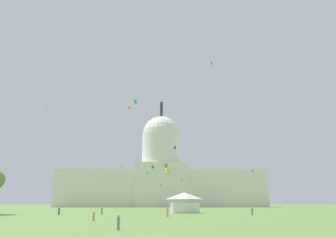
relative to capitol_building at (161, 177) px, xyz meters
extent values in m
cube|color=silver|center=(-30.48, 0.00, -6.60)|extent=(60.96, 22.47, 21.12)
cube|color=silver|center=(30.48, 0.00, -6.60)|extent=(60.96, 22.47, 21.12)
cube|color=silver|center=(0.00, 0.00, -4.60)|extent=(29.71, 24.72, 25.12)
cylinder|color=silver|center=(0.00, 0.00, 17.02)|extent=(23.06, 23.06, 18.13)
sphere|color=silver|center=(0.00, 0.00, 26.08)|extent=(22.62, 22.62, 22.62)
cylinder|color=#2D3833|center=(0.00, 0.00, 42.20)|extent=(1.80, 1.80, 9.62)
cube|color=white|center=(5.78, -116.96, -15.84)|extent=(7.26, 6.44, 2.65)
pyramid|color=white|center=(5.78, -116.96, -12.76)|extent=(7.62, 6.76, 1.75)
cylinder|color=#703D93|center=(-23.42, -129.30, -16.42)|extent=(0.51, 0.51, 1.49)
sphere|color=tan|center=(-23.42, -129.30, -15.57)|extent=(0.27, 0.27, 0.21)
cylinder|color=tan|center=(0.77, -142.29, -16.41)|extent=(0.49, 0.49, 1.52)
sphere|color=#A37556|center=(0.77, -142.29, -15.54)|extent=(0.30, 0.30, 0.23)
cylinder|color=tan|center=(-10.75, -155.85, -16.55)|extent=(0.42, 0.42, 1.24)
sphere|color=beige|center=(-10.75, -155.85, -15.80)|extent=(0.31, 0.31, 0.25)
cylinder|color=gray|center=(-4.97, -173.65, -16.52)|extent=(0.37, 0.37, 1.28)
sphere|color=tan|center=(-4.97, -173.65, -15.76)|extent=(0.28, 0.28, 0.25)
cylinder|color=gray|center=(-14.31, -126.28, -16.39)|extent=(0.49, 0.49, 1.54)
sphere|color=tan|center=(-14.31, -126.28, -15.50)|extent=(0.34, 0.34, 0.25)
cylinder|color=gray|center=(19.46, -132.73, -16.44)|extent=(0.53, 0.53, 1.45)
sphere|color=brown|center=(19.46, -132.73, -15.60)|extent=(0.33, 0.33, 0.24)
cube|color=#33BCDB|center=(-7.37, -23.83, 0.42)|extent=(1.42, 1.37, 0.71)
cube|color=#33BCDB|center=(-7.37, -23.83, 1.09)|extent=(1.42, 1.37, 0.71)
cylinder|color=teal|center=(-7.55, -23.83, -1.46)|extent=(0.35, 0.14, 3.29)
cube|color=green|center=(1.56, -81.45, -1.55)|extent=(1.26, 1.20, 0.75)
cube|color=green|center=(1.56, -81.45, -0.84)|extent=(1.26, 1.20, 0.75)
cylinder|color=green|center=(1.59, -81.45, -3.44)|extent=(0.43, 0.56, 3.31)
cube|color=pink|center=(-0.54, -36.95, -6.27)|extent=(1.34, 1.39, 0.69)
cube|color=pink|center=(-0.54, -36.95, -5.48)|extent=(1.34, 1.39, 0.69)
cylinder|color=pink|center=(-0.48, -36.95, -8.21)|extent=(0.10, 0.33, 3.39)
cube|color=#D1339E|center=(20.41, -76.55, 41.57)|extent=(0.71, 0.67, 1.30)
cube|color=yellow|center=(0.83, -140.46, -8.63)|extent=(1.02, 0.97, 0.60)
cube|color=yellow|center=(0.83, -140.46, -8.04)|extent=(1.02, 0.97, 0.60)
cylinder|color=yellow|center=(0.65, -140.46, -10.01)|extent=(0.36, 0.23, 2.38)
pyramid|color=black|center=(-17.27, -61.14, -0.01)|extent=(1.63, 1.37, 0.23)
pyramid|color=white|center=(-35.29, -109.73, 15.35)|extent=(1.36, 1.94, 0.46)
cylinder|color=purple|center=(-34.93, -109.85, 13.45)|extent=(0.31, 0.12, 1.69)
cube|color=blue|center=(5.35, -70.08, 6.99)|extent=(1.08, 1.00, 0.69)
cube|color=blue|center=(5.35, -70.08, 7.60)|extent=(1.08, 1.00, 0.69)
cylinder|color=blue|center=(5.37, -70.08, 5.75)|extent=(0.13, 0.24, 2.06)
cube|color=gold|center=(6.98, -86.85, -6.69)|extent=(0.96, 0.79, 1.13)
cube|color=purple|center=(36.69, -70.58, -2.07)|extent=(0.53, 0.34, 0.95)
cylinder|color=purple|center=(36.55, -70.58, -3.72)|extent=(0.16, 0.30, 2.36)
cube|color=red|center=(-3.90, -56.57, 0.70)|extent=(1.04, 0.59, 1.36)
cylinder|color=yellow|center=(-3.82, -56.57, -1.61)|extent=(0.13, 0.49, 3.23)
cube|color=orange|center=(-17.22, -31.41, 34.29)|extent=(1.32, 1.36, 0.67)
cube|color=orange|center=(-17.22, -31.41, 35.00)|extent=(1.32, 1.36, 0.67)
cylinder|color=orange|center=(-17.03, -31.41, 32.83)|extent=(0.31, 0.27, 2.48)
cube|color=#33BCDB|center=(-7.19, -124.04, 10.68)|extent=(0.76, 0.80, 0.46)
cube|color=#33BCDB|center=(-7.19, -124.04, 11.09)|extent=(0.76, 0.80, 0.46)
cylinder|color=#33BCDB|center=(-7.01, -124.04, 9.67)|extent=(0.24, 0.22, 1.69)
camera|label=1|loc=(-0.74, -210.89, -14.40)|focal=37.26mm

